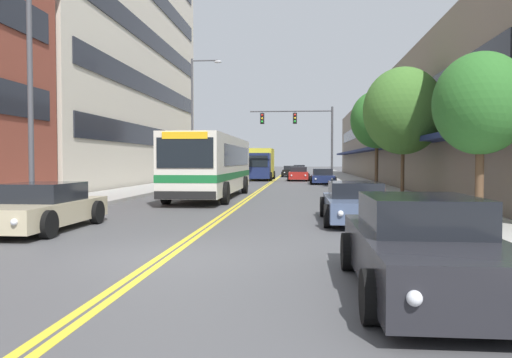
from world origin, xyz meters
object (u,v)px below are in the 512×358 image
(street_tree_right_far, at_px, (377,120))
(car_red_moving_lead, at_px, (299,174))
(car_dark_grey_moving_third, at_px, (299,170))
(street_lamp_left_near, at_px, (41,80))
(car_charcoal_parked_right_foreground, at_px, (422,248))
(box_truck, at_px, (260,164))
(city_bus, at_px, (213,164))
(car_silver_parked_left_mid, at_px, (207,178))
(street_tree_right_mid, at_px, (403,111))
(traffic_signal_mast, at_px, (303,128))
(street_tree_right_near, at_px, (481,104))
(car_black_moving_second, at_px, (290,172))
(street_lamp_left_far, at_px, (196,112))
(fire_hydrant, at_px, (382,193))
(car_slate_blue_parked_right_far, at_px, (355,203))
(car_beige_parked_left_near, at_px, (41,208))
(car_navy_parked_right_mid, at_px, (323,177))

(street_tree_right_far, bearing_deg, car_red_moving_lead, 111.01)
(car_dark_grey_moving_third, height_order, street_lamp_left_near, street_lamp_left_near)
(car_charcoal_parked_right_foreground, distance_m, box_truck, 42.25)
(city_bus, distance_m, car_silver_parked_left_mid, 11.04)
(car_dark_grey_moving_third, bearing_deg, street_tree_right_mid, -83.30)
(car_charcoal_parked_right_foreground, bearing_deg, traffic_signal_mast, 92.64)
(city_bus, bearing_deg, street_tree_right_near, -49.59)
(car_red_moving_lead, bearing_deg, car_black_moving_second, 94.98)
(car_black_moving_second, relative_size, street_lamp_left_far, 0.46)
(box_truck, xyz_separation_m, fire_hydrant, (7.36, -28.38, -1.03))
(fire_hydrant, bearing_deg, street_lamp_left_near, -148.66)
(car_slate_blue_parked_right_far, distance_m, box_truck, 33.98)
(car_beige_parked_left_near, height_order, street_lamp_left_near, street_lamp_left_near)
(car_silver_parked_left_mid, height_order, car_navy_parked_right_mid, car_silver_parked_left_mid)
(city_bus, relative_size, fire_hydrant, 14.93)
(box_truck, xyz_separation_m, street_tree_right_mid, (8.91, -24.69, 2.68))
(city_bus, distance_m, car_slate_blue_parked_right_far, 11.68)
(street_tree_right_near, bearing_deg, street_tree_right_far, 89.79)
(city_bus, bearing_deg, street_lamp_left_far, 106.60)
(car_slate_blue_parked_right_far, height_order, traffic_signal_mast, traffic_signal_mast)
(car_navy_parked_right_mid, relative_size, fire_hydrant, 5.53)
(car_silver_parked_left_mid, relative_size, box_truck, 0.65)
(car_beige_parked_left_near, bearing_deg, traffic_signal_mast, 76.14)
(street_tree_right_mid, height_order, fire_hydrant, street_tree_right_mid)
(car_red_moving_lead, distance_m, box_truck, 4.15)
(car_beige_parked_left_near, bearing_deg, street_tree_right_near, 6.06)
(box_truck, relative_size, street_tree_right_mid, 1.16)
(car_dark_grey_moving_third, height_order, traffic_signal_mast, traffic_signal_mast)
(car_red_moving_lead, relative_size, car_black_moving_second, 1.02)
(car_charcoal_parked_right_foreground, xyz_separation_m, box_truck, (-5.82, 41.84, 0.96))
(box_truck, height_order, street_tree_right_near, street_tree_right_near)
(car_red_moving_lead, xyz_separation_m, traffic_signal_mast, (0.42, -5.41, 4.00))
(car_navy_parked_right_mid, xyz_separation_m, fire_hydrant, (1.56, -20.55, -0.00))
(street_tree_right_near, height_order, fire_hydrant, street_tree_right_near)
(car_red_moving_lead, bearing_deg, street_lamp_left_near, -102.33)
(car_red_moving_lead, distance_m, car_black_moving_second, 12.04)
(traffic_signal_mast, bearing_deg, street_tree_right_far, -59.78)
(car_charcoal_parked_right_foreground, height_order, street_tree_right_near, street_tree_right_near)
(car_black_moving_second, relative_size, street_lamp_left_near, 0.61)
(car_beige_parked_left_near, distance_m, car_silver_parked_left_mid, 23.16)
(car_silver_parked_left_mid, xyz_separation_m, car_slate_blue_parked_right_far, (8.60, -20.53, -0.04))
(box_truck, bearing_deg, car_black_moving_second, 75.50)
(car_charcoal_parked_right_foreground, height_order, car_slate_blue_parked_right_far, car_charcoal_parked_right_foreground)
(car_beige_parked_left_near, distance_m, box_truck, 36.25)
(street_tree_right_far, distance_m, fire_hydrant, 13.92)
(car_red_moving_lead, relative_size, street_lamp_left_far, 0.47)
(car_navy_parked_right_mid, height_order, car_black_moving_second, car_black_moving_second)
(car_slate_blue_parked_right_far, height_order, street_lamp_left_far, street_lamp_left_far)
(box_truck, xyz_separation_m, street_tree_right_far, (9.07, -15.18, 3.04))
(car_navy_parked_right_mid, distance_m, street_tree_right_far, 9.01)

